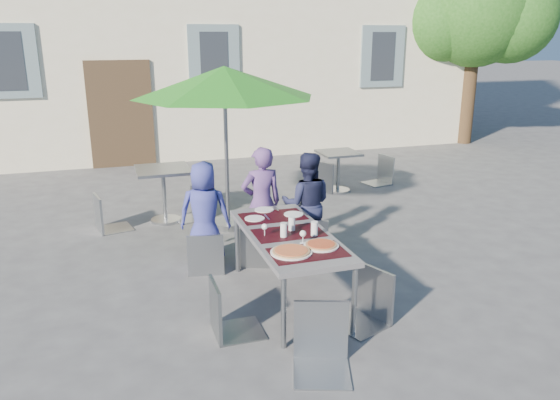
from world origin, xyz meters
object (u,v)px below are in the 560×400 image
object	(u,v)px
patio_umbrella	(224,83)
cafe_table_1	(338,165)
chair_1	(255,220)
cafe_table_0	(164,184)
pizza_near_right	(321,245)
dining_table	(289,238)
chair_2	(310,212)
pizza_near_left	(291,251)
bg_chair_r_1	(382,153)
chair_5	(322,300)
chair_3	(226,276)
bg_chair_l_1	(328,158)
child_0	(204,213)
chair_0	(205,228)
child_1	(262,203)
child_2	(307,204)
chair_4	(369,265)
bg_chair_l_0	(104,191)

from	to	relation	value
patio_umbrella	cafe_table_1	distance (m)	3.05
chair_1	cafe_table_0	world-z (taller)	chair_1
patio_umbrella	cafe_table_1	world-z (taller)	patio_umbrella
pizza_near_right	chair_1	xyz separation A→B (m)	(-0.25, 1.44, -0.20)
dining_table	chair_2	xyz separation A→B (m)	(0.59, 0.95, -0.08)
pizza_near_left	cafe_table_1	world-z (taller)	pizza_near_left
dining_table	cafe_table_0	xyz separation A→B (m)	(-0.94, 2.96, -0.11)
chair_1	bg_chair_r_1	size ratio (longest dim) A/B	0.98
pizza_near_right	chair_5	bearing A→B (deg)	-111.09
dining_table	chair_3	size ratio (longest dim) A/B	1.84
chair_3	bg_chair_l_1	bearing A→B (deg)	56.71
chair_2	chair_1	bearing A→B (deg)	176.20
cafe_table_1	bg_chair_r_1	xyz separation A→B (m)	(1.01, 0.26, 0.10)
chair_5	child_0	bearing A→B (deg)	101.32
chair_0	patio_umbrella	size ratio (longest dim) A/B	0.38
dining_table	patio_umbrella	distance (m)	2.79
cafe_table_1	bg_chair_r_1	world-z (taller)	bg_chair_r_1
pizza_near_right	bg_chair_r_1	xyz separation A→B (m)	(3.02, 4.40, -0.19)
dining_table	pizza_near_right	bearing A→B (deg)	-69.17
child_1	child_2	xyz separation A→B (m)	(0.56, -0.09, -0.04)
pizza_near_left	child_2	bearing A→B (deg)	64.84
child_0	bg_chair_l_1	size ratio (longest dim) A/B	1.23
pizza_near_right	bg_chair_r_1	size ratio (longest dim) A/B	0.34
chair_4	bg_chair_l_0	world-z (taller)	chair_4
chair_4	cafe_table_1	world-z (taller)	chair_4
child_2	chair_3	distance (m)	2.14
bg_chair_l_1	chair_0	bearing A→B (deg)	-134.05
pizza_near_left	patio_umbrella	size ratio (longest dim) A/B	0.15
pizza_near_right	chair_1	size ratio (longest dim) A/B	0.35
child_0	chair_0	distance (m)	0.35
dining_table	patio_umbrella	world-z (taller)	patio_umbrella
bg_chair_r_1	pizza_near_right	bearing A→B (deg)	-124.46
chair_4	chair_5	world-z (taller)	chair_5
cafe_table_0	cafe_table_1	bearing A→B (deg)	13.10
dining_table	child_0	bearing A→B (deg)	116.14
bg_chair_l_0	bg_chair_l_1	bearing A→B (deg)	13.97
child_0	patio_umbrella	world-z (taller)	patio_umbrella
pizza_near_left	bg_chair_l_1	xyz separation A→B (m)	(2.17, 4.28, -0.17)
chair_5	dining_table	bearing A→B (deg)	84.04
child_0	cafe_table_0	size ratio (longest dim) A/B	1.54
child_2	bg_chair_l_0	distance (m)	2.93
chair_1	cafe_table_1	xyz separation A→B (m)	(2.26, 2.69, -0.09)
child_1	cafe_table_0	distance (m)	2.00
child_1	bg_chair_l_1	xyz separation A→B (m)	(1.95, 2.53, -0.10)
child_0	chair_2	bearing A→B (deg)	-178.91
child_0	cafe_table_0	bearing A→B (deg)	-62.88
chair_1	pizza_near_left	bearing A→B (deg)	-92.76
chair_1	chair_5	bearing A→B (deg)	-91.27
child_1	bg_chair_l_1	bearing A→B (deg)	-129.30
bg_chair_l_1	bg_chair_r_1	size ratio (longest dim) A/B	1.03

